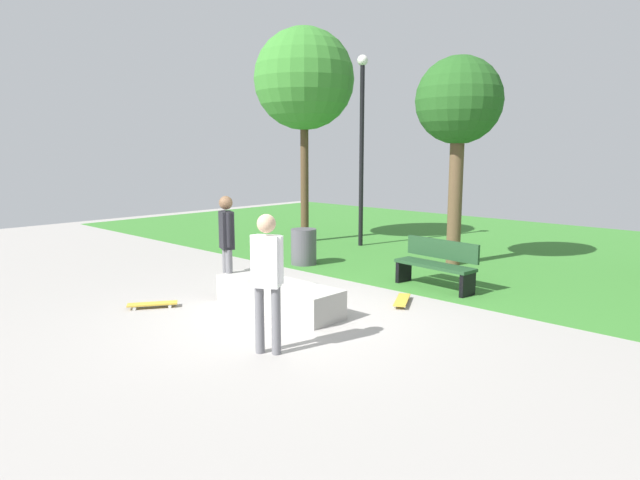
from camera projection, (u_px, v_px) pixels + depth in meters
ground_plane at (290, 316)px, 8.65m from camera, size 28.00×28.00×0.00m
grass_lawn at (515, 249)px, 14.55m from camera, size 26.60×11.55×0.01m
concrete_ledge at (278, 296)px, 8.98m from camera, size 2.34×0.73×0.46m
backpack_on_ledge at (259, 271)px, 9.01m from camera, size 0.34×0.33×0.32m
skater_performing_trick at (267, 272)px, 6.91m from camera, size 0.38×0.34×1.80m
skater_watching at (227, 238)px, 9.61m from camera, size 0.40×0.31×1.80m
skateboard_by_ledge at (152, 304)px, 9.11m from camera, size 0.61×0.78×0.08m
skateboard_spare at (402, 300)px, 9.35m from camera, size 0.55×0.80×0.08m
park_bench_far_right at (437, 263)px, 10.35m from camera, size 1.64×0.62×0.91m
tree_leaning_ash at (304, 80)px, 15.00m from camera, size 2.74×2.74×5.87m
tree_young_birch at (459, 104)px, 12.00m from camera, size 1.90×1.90×4.61m
lamp_post at (362, 135)px, 14.58m from camera, size 0.28×0.28×5.02m
trash_bin at (304, 247)px, 12.53m from camera, size 0.58×0.58×0.82m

